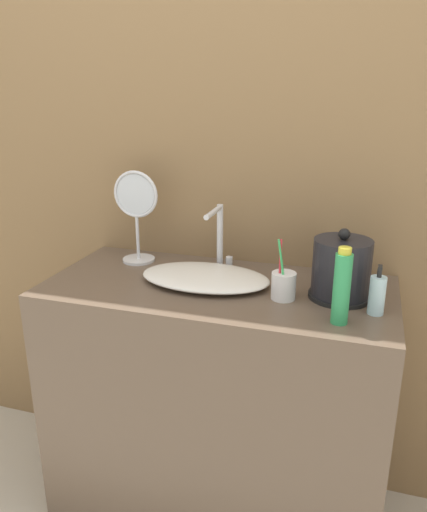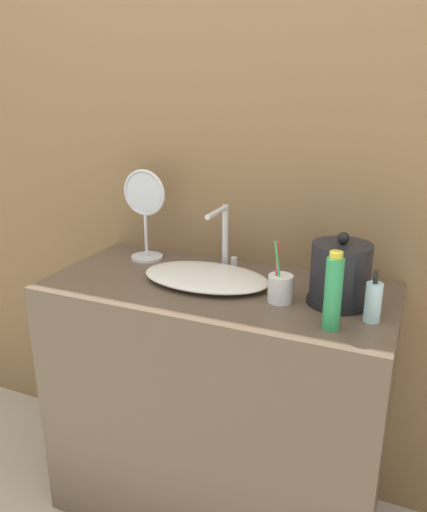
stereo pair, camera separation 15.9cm
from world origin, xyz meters
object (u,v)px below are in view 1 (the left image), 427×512
mouthwash_bottle (342,287)px  vanity_mirror (136,212)px  lotion_bottle (377,295)px  faucet (219,233)px  toothbrush_cup (283,285)px  shampoo_bottle (333,259)px  electric_kettle (341,271)px

mouthwash_bottle → vanity_mirror: bearing=157.7°
lotion_bottle → vanity_mirror: (-0.84, 0.22, 0.13)m
faucet → toothbrush_cup: (0.26, -0.20, -0.09)m
faucet → toothbrush_cup: bearing=-37.0°
faucet → toothbrush_cup: 0.34m
shampoo_bottle → vanity_mirror: vanity_mirror is taller
electric_kettle → vanity_mirror: size_ratio=0.65×
toothbrush_cup → shampoo_bottle: (0.13, 0.24, 0.02)m
toothbrush_cup → mouthwash_bottle: bearing=-34.2°
electric_kettle → lotion_bottle: size_ratio=1.49×
toothbrush_cup → mouthwash_bottle: size_ratio=0.87×
faucet → electric_kettle: 0.45m
electric_kettle → shampoo_bottle: size_ratio=1.42×
toothbrush_cup → vanity_mirror: bearing=161.8°
toothbrush_cup → shampoo_bottle: toothbrush_cup is taller
faucet → shampoo_bottle: 0.40m
faucet → lotion_bottle: (0.53, -0.23, -0.07)m
lotion_bottle → mouthwash_bottle: (-0.09, -0.09, 0.05)m
electric_kettle → vanity_mirror: vanity_mirror is taller
electric_kettle → faucet: bearing=161.9°
faucet → mouthwash_bottle: 0.54m
electric_kettle → vanity_mirror: (-0.73, 0.13, 0.10)m
mouthwash_bottle → shampoo_bottle: bearing=97.6°
toothbrush_cup → shampoo_bottle: size_ratio=1.23×
faucet → vanity_mirror: 0.31m
electric_kettle → toothbrush_cup: size_ratio=1.16×
mouthwash_bottle → vanity_mirror: 0.81m
toothbrush_cup → lotion_bottle: bearing=-6.0°
faucet → vanity_mirror: vanity_mirror is taller
mouthwash_bottle → faucet: bearing=144.1°
faucet → electric_kettle: size_ratio=1.03×
mouthwash_bottle → lotion_bottle: bearing=43.7°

